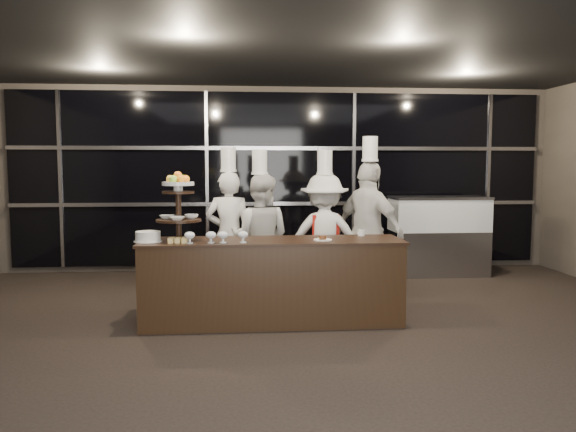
{
  "coord_description": "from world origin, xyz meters",
  "views": [
    {
      "loc": [
        -0.66,
        -4.23,
        1.73
      ],
      "look_at": [
        -0.12,
        2.11,
        1.15
      ],
      "focal_mm": 35.0,
      "sensor_mm": 36.0,
      "label": 1
    }
  ],
  "objects": [
    {
      "name": "room",
      "position": [
        0.0,
        0.0,
        1.5
      ],
      "size": [
        10.0,
        10.0,
        10.0
      ],
      "color": "black",
      "rests_on": "ground"
    },
    {
      "name": "window_wall",
      "position": [
        0.0,
        4.94,
        1.5
      ],
      "size": [
        8.6,
        0.1,
        2.8
      ],
      "color": "black",
      "rests_on": "ground"
    },
    {
      "name": "buffet_counter",
      "position": [
        -0.32,
        1.81,
        0.47
      ],
      "size": [
        2.84,
        0.74,
        0.92
      ],
      "color": "black",
      "rests_on": "ground"
    },
    {
      "name": "display_stand",
      "position": [
        -1.32,
        1.81,
        1.34
      ],
      "size": [
        0.48,
        0.48,
        0.74
      ],
      "color": "black",
      "rests_on": "buffet_counter"
    },
    {
      "name": "compotes",
      "position": [
        -0.91,
        1.59,
        1.0
      ],
      "size": [
        0.66,
        0.11,
        0.12
      ],
      "color": "silver",
      "rests_on": "buffet_counter"
    },
    {
      "name": "layer_cake",
      "position": [
        -1.64,
        1.76,
        0.97
      ],
      "size": [
        0.3,
        0.3,
        0.11
      ],
      "color": "white",
      "rests_on": "buffet_counter"
    },
    {
      "name": "pastry_squares",
      "position": [
        -1.32,
        1.65,
        0.95
      ],
      "size": [
        0.2,
        0.13,
        0.05
      ],
      "color": "#ECCB73",
      "rests_on": "buffet_counter"
    },
    {
      "name": "small_plate",
      "position": [
        0.22,
        1.71,
        0.94
      ],
      "size": [
        0.2,
        0.2,
        0.05
      ],
      "color": "white",
      "rests_on": "buffet_counter"
    },
    {
      "name": "chef_cup",
      "position": [
        0.72,
        2.06,
        0.96
      ],
      "size": [
        0.08,
        0.08,
        0.07
      ],
      "primitive_type": "cylinder",
      "color": "white",
      "rests_on": "buffet_counter"
    },
    {
      "name": "display_case",
      "position": [
        2.44,
        4.3,
        0.69
      ],
      "size": [
        1.5,
        0.65,
        1.24
      ],
      "color": "#A5A5AA",
      "rests_on": "ground"
    },
    {
      "name": "chef_a",
      "position": [
        -0.81,
        2.97,
        0.85
      ],
      "size": [
        0.66,
        0.48,
        1.95
      ],
      "color": "silver",
      "rests_on": "ground"
    },
    {
      "name": "chef_b",
      "position": [
        -0.42,
        2.82,
        0.82
      ],
      "size": [
        0.91,
        0.78,
        1.92
      ],
      "color": "silver",
      "rests_on": "ground"
    },
    {
      "name": "chef_c",
      "position": [
        0.4,
        2.81,
        0.82
      ],
      "size": [
        1.1,
        0.71,
        1.92
      ],
      "color": "white",
      "rests_on": "ground"
    },
    {
      "name": "chef_d",
      "position": [
        0.95,
        2.67,
        0.91
      ],
      "size": [
        0.97,
        1.1,
        2.08
      ],
      "color": "silver",
      "rests_on": "ground"
    }
  ]
}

